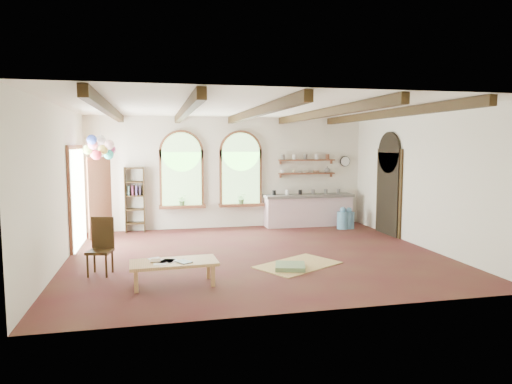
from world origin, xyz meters
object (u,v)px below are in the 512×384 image
object	(u,v)px
kitchen_counter	(308,210)
side_chair	(101,258)
balloon_cluster	(101,148)
coffee_table	(174,264)

from	to	relation	value
kitchen_counter	side_chair	size ratio (longest dim) A/B	2.52
side_chair	balloon_cluster	size ratio (longest dim) A/B	0.93
coffee_table	balloon_cluster	distance (m)	4.57
kitchen_counter	coffee_table	xyz separation A→B (m)	(-4.15, -5.00, -0.10)
kitchen_counter	balloon_cluster	bearing A→B (deg)	-168.37
kitchen_counter	side_chair	distance (m)	6.80
coffee_table	side_chair	distance (m)	1.62
side_chair	balloon_cluster	bearing A→B (deg)	94.91
kitchen_counter	coffee_table	distance (m)	6.50
kitchen_counter	balloon_cluster	distance (m)	6.12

